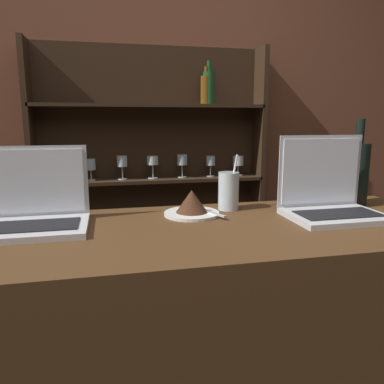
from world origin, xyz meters
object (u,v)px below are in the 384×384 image
Objects in this scene: laptop_near at (30,211)px; wine_bottle_dark at (357,172)px; laptop_far at (330,198)px; water_glass at (229,191)px; cake_plate at (192,205)px.

wine_bottle_dark reaches higher than laptop_near.
laptop_far is 0.24m from wine_bottle_dark.
wine_bottle_dark is at bearing -2.19° from water_glass.
cake_plate is (0.48, 0.04, -0.02)m from laptop_near.
water_glass is at bearing 177.81° from wine_bottle_dark.
laptop_near is 0.92m from laptop_far.
laptop_far reaches higher than cake_plate.
laptop_far is at bearing -3.86° from laptop_near.
laptop_near is at bearing -175.09° from cake_plate.
cake_plate is 0.96× the size of water_glass.
laptop_near reaches higher than water_glass.
cake_plate is at bearing -160.56° from water_glass.
water_glass is (-0.29, 0.15, 0.01)m from laptop_far.
cake_plate is 0.59× the size of wine_bottle_dark.
laptop_near reaches higher than cake_plate.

